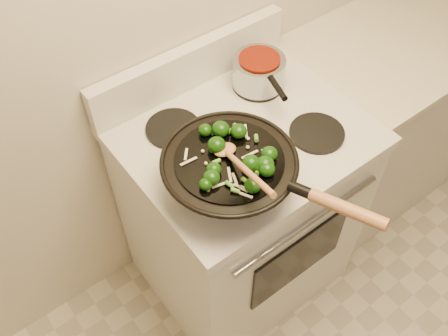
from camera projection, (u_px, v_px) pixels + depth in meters
stove at (241, 210)px, 1.98m from camera, size 0.78×0.67×1.08m
counter_unit at (372, 122)px, 2.31m from camera, size 0.80×0.62×0.91m
wok at (231, 172)px, 1.42m from camera, size 0.39×0.63×0.19m
stirfry at (237, 156)px, 1.36m from camera, size 0.25×0.28×0.05m
wooden_spoon at (237, 162)px, 1.32m from camera, size 0.10×0.30×0.13m
saucepan at (259, 71)px, 1.72m from camera, size 0.18×0.29×0.11m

